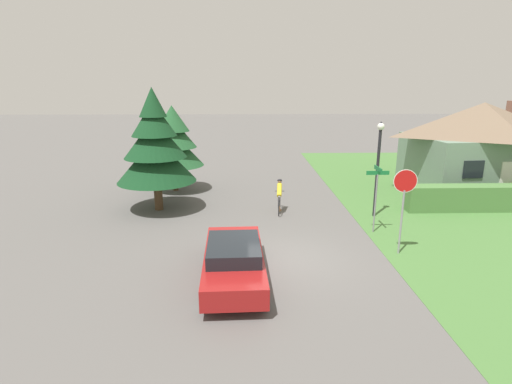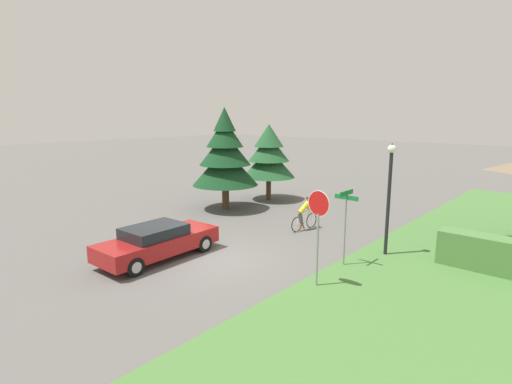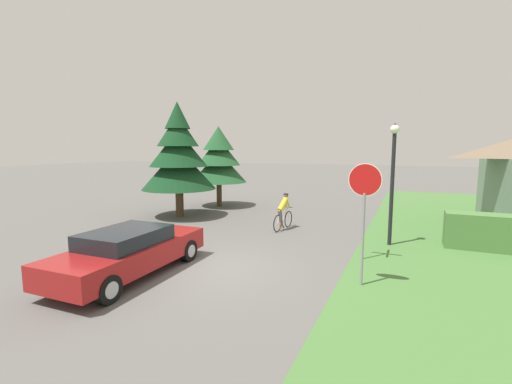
{
  "view_description": "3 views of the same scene",
  "coord_description": "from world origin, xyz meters",
  "px_view_note": "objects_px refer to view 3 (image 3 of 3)",
  "views": [
    {
      "loc": [
        -1.32,
        -12.51,
        5.79
      ],
      "look_at": [
        -0.86,
        4.73,
        1.15
      ],
      "focal_mm": 28.0,
      "sensor_mm": 36.0,
      "label": 1
    },
    {
      "loc": [
        10.4,
        -9.64,
        5.28
      ],
      "look_at": [
        -1.42,
        3.86,
        1.8
      ],
      "focal_mm": 28.0,
      "sensor_mm": 36.0,
      "label": 2
    },
    {
      "loc": [
        5.06,
        -8.09,
        3.37
      ],
      "look_at": [
        -0.78,
        4.85,
        1.6
      ],
      "focal_mm": 24.0,
      "sensor_mm": 36.0,
      "label": 3
    }
  ],
  "objects_px": {
    "conifer_tall_far": "(219,158)",
    "stop_sign": "(364,198)",
    "street_name_sign": "(365,199)",
    "conifer_tall_near": "(178,156)",
    "sedan_left_lane": "(129,251)",
    "cyclist": "(283,212)",
    "street_lamp": "(393,170)"
  },
  "relations": [
    {
      "from": "conifer_tall_far",
      "to": "stop_sign",
      "type": "bearing_deg",
      "value": -43.94
    },
    {
      "from": "street_name_sign",
      "to": "conifer_tall_far",
      "type": "distance_m",
      "value": 11.49
    },
    {
      "from": "street_name_sign",
      "to": "conifer_tall_near",
      "type": "xyz_separation_m",
      "value": [
        -9.34,
        3.29,
        1.19
      ]
    },
    {
      "from": "sedan_left_lane",
      "to": "cyclist",
      "type": "bearing_deg",
      "value": -17.97
    },
    {
      "from": "cyclist",
      "to": "street_lamp",
      "type": "relative_size",
      "value": 0.41
    },
    {
      "from": "cyclist",
      "to": "conifer_tall_far",
      "type": "height_order",
      "value": "conifer_tall_far"
    },
    {
      "from": "stop_sign",
      "to": "conifer_tall_far",
      "type": "relative_size",
      "value": 0.64
    },
    {
      "from": "cyclist",
      "to": "conifer_tall_far",
      "type": "distance_m",
      "value": 7.22
    },
    {
      "from": "sedan_left_lane",
      "to": "street_name_sign",
      "type": "height_order",
      "value": "street_name_sign"
    },
    {
      "from": "street_lamp",
      "to": "conifer_tall_far",
      "type": "distance_m",
      "value": 10.94
    },
    {
      "from": "cyclist",
      "to": "stop_sign",
      "type": "distance_m",
      "value": 6.4
    },
    {
      "from": "sedan_left_lane",
      "to": "street_lamp",
      "type": "distance_m",
      "value": 8.88
    },
    {
      "from": "cyclist",
      "to": "conifer_tall_near",
      "type": "distance_m",
      "value": 6.21
    },
    {
      "from": "street_lamp",
      "to": "stop_sign",
      "type": "bearing_deg",
      "value": -95.94
    },
    {
      "from": "stop_sign",
      "to": "conifer_tall_far",
      "type": "height_order",
      "value": "conifer_tall_far"
    },
    {
      "from": "street_name_sign",
      "to": "conifer_tall_near",
      "type": "bearing_deg",
      "value": 160.59
    },
    {
      "from": "conifer_tall_near",
      "to": "sedan_left_lane",
      "type": "bearing_deg",
      "value": -62.45
    },
    {
      "from": "sedan_left_lane",
      "to": "stop_sign",
      "type": "distance_m",
      "value": 6.25
    },
    {
      "from": "conifer_tall_far",
      "to": "street_name_sign",
      "type": "bearing_deg",
      "value": -37.01
    },
    {
      "from": "conifer_tall_near",
      "to": "conifer_tall_far",
      "type": "relative_size",
      "value": 1.21
    },
    {
      "from": "conifer_tall_near",
      "to": "conifer_tall_far",
      "type": "distance_m",
      "value": 3.61
    },
    {
      "from": "cyclist",
      "to": "conifer_tall_near",
      "type": "height_order",
      "value": "conifer_tall_near"
    },
    {
      "from": "cyclist",
      "to": "conifer_tall_far",
      "type": "xyz_separation_m",
      "value": [
        -5.54,
        4.12,
        2.11
      ]
    },
    {
      "from": "sedan_left_lane",
      "to": "street_lamp",
      "type": "bearing_deg",
      "value": -47.83
    },
    {
      "from": "cyclist",
      "to": "conifer_tall_far",
      "type": "relative_size",
      "value": 0.37
    },
    {
      "from": "stop_sign",
      "to": "conifer_tall_near",
      "type": "height_order",
      "value": "conifer_tall_near"
    },
    {
      "from": "sedan_left_lane",
      "to": "stop_sign",
      "type": "xyz_separation_m",
      "value": [
        5.78,
        1.84,
        1.54
      ]
    },
    {
      "from": "conifer_tall_near",
      "to": "stop_sign",
      "type": "bearing_deg",
      "value": -29.58
    },
    {
      "from": "sedan_left_lane",
      "to": "street_name_sign",
      "type": "distance_m",
      "value": 6.93
    },
    {
      "from": "sedan_left_lane",
      "to": "street_name_sign",
      "type": "bearing_deg",
      "value": -56.26
    },
    {
      "from": "conifer_tall_far",
      "to": "conifer_tall_near",
      "type": "bearing_deg",
      "value": -93.07
    },
    {
      "from": "street_lamp",
      "to": "conifer_tall_far",
      "type": "height_order",
      "value": "conifer_tall_far"
    }
  ]
}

